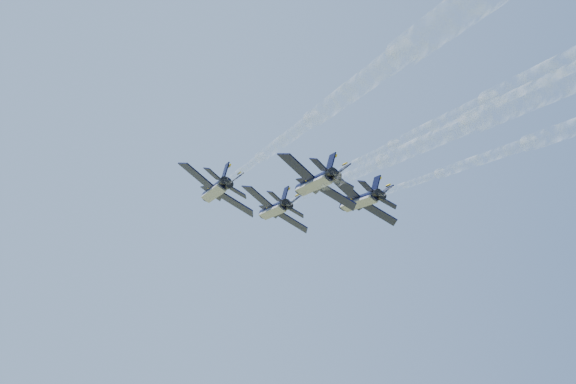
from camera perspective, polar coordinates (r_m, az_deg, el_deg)
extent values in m
cylinder|color=black|center=(115.60, -1.09, -1.38)|extent=(3.73, 13.15, 2.30)
cone|color=black|center=(122.91, -2.16, -2.03)|extent=(2.57, 2.78, 2.30)
ellipsoid|color=black|center=(118.90, -1.43, -1.46)|extent=(1.49, 2.47, 1.19)
cube|color=gray|center=(115.41, -1.26, -1.63)|extent=(2.76, 11.74, 1.16)
cube|color=black|center=(114.42, -2.34, -0.38)|extent=(5.73, 4.86, 3.22)
cube|color=yellow|center=(116.01, -2.54, -0.50)|extent=(4.46, 2.27, 3.16)
cube|color=black|center=(115.36, 0.32, -2.31)|extent=(5.40, 4.05, 3.22)
cube|color=yellow|center=(116.94, 0.09, -2.40)|extent=(4.72, 1.29, 3.16)
cube|color=black|center=(109.53, -1.00, -0.17)|extent=(2.69, 2.43, 1.49)
cube|color=black|center=(110.14, 0.72, -1.42)|extent=(2.55, 2.10, 1.49)
cube|color=black|center=(110.79, -0.23, -0.05)|extent=(1.03, 2.23, 2.50)
cube|color=black|center=(111.04, 0.46, -0.55)|extent=(2.30, 2.37, 1.73)
cylinder|color=black|center=(109.08, -0.24, -0.63)|extent=(1.61, 1.33, 1.49)
cylinder|color=black|center=(109.21, 0.13, -0.90)|extent=(1.61, 1.33, 1.49)
cylinder|color=black|center=(102.01, -5.72, 0.16)|extent=(3.73, 13.15, 2.30)
cone|color=black|center=(109.43, -6.61, -0.67)|extent=(2.57, 2.78, 2.30)
ellipsoid|color=black|center=(105.34, -5.95, 0.02)|extent=(1.49, 2.47, 1.19)
cube|color=gray|center=(101.82, -5.91, -0.12)|extent=(2.76, 11.74, 1.16)
cube|color=black|center=(101.08, -7.18, 1.31)|extent=(5.73, 4.86, 3.22)
cube|color=yellow|center=(102.70, -7.33, 1.15)|extent=(4.46, 2.27, 3.16)
cube|color=black|center=(101.49, -4.13, -0.89)|extent=(5.40, 4.05, 3.22)
cube|color=yellow|center=(103.10, -4.33, -1.02)|extent=(4.72, 1.29, 3.16)
cube|color=black|center=(96.01, -5.90, 1.64)|extent=(2.69, 2.43, 1.49)
cube|color=black|center=(96.27, -3.92, 0.20)|extent=(2.55, 2.10, 1.49)
cube|color=black|center=(97.15, -4.96, 1.75)|extent=(1.03, 2.23, 2.50)
cube|color=black|center=(97.25, -4.17, 1.18)|extent=(2.30, 2.37, 1.73)
cylinder|color=black|center=(95.41, -5.06, 1.12)|extent=(1.61, 1.33, 1.49)
cylinder|color=black|center=(95.47, -4.63, 0.81)|extent=(1.61, 1.33, 1.49)
cylinder|color=black|center=(109.25, 5.74, -0.67)|extent=(3.73, 13.15, 2.30)
cone|color=black|center=(116.24, 4.19, -1.41)|extent=(2.57, 2.78, 2.30)
ellipsoid|color=black|center=(112.44, 5.19, -0.78)|extent=(1.49, 2.47, 1.19)
cube|color=gray|center=(109.01, 5.58, -0.94)|extent=(2.76, 11.74, 1.16)
cube|color=black|center=(107.80, 4.50, 0.40)|extent=(5.73, 4.86, 3.22)
cube|color=yellow|center=(109.34, 4.19, 0.25)|extent=(4.46, 2.27, 3.16)
cube|color=black|center=(109.33, 7.24, -1.65)|extent=(5.40, 4.05, 3.22)
cube|color=yellow|center=(110.84, 6.90, -1.76)|extent=(4.72, 1.29, 3.16)
cube|color=black|center=(103.28, 6.24, 0.65)|extent=(2.69, 2.43, 1.49)
cube|color=black|center=(104.26, 8.00, -0.67)|extent=(2.55, 2.10, 1.49)
cube|color=black|center=(104.72, 6.96, 0.76)|extent=(1.03, 2.23, 2.50)
cube|color=black|center=(105.12, 7.67, 0.23)|extent=(2.30, 2.37, 1.73)
cylinder|color=black|center=(103.00, 7.07, 0.16)|extent=(1.61, 1.33, 1.49)
cylinder|color=black|center=(103.22, 7.45, -0.12)|extent=(1.61, 1.33, 1.49)
cylinder|color=black|center=(96.83, 2.20, 0.79)|extent=(3.73, 13.15, 2.30)
cone|color=black|center=(103.96, 0.71, -0.13)|extent=(2.57, 2.78, 2.30)
ellipsoid|color=black|center=(100.07, 1.69, 0.62)|extent=(1.49, 2.47, 1.19)
cube|color=gray|center=(96.59, 2.01, 0.49)|extent=(2.76, 11.74, 1.16)
cube|color=black|center=(95.58, 0.75, 2.01)|extent=(5.73, 4.86, 3.22)
cube|color=yellow|center=(97.15, 0.46, 1.82)|extent=(4.46, 2.27, 3.16)
cube|color=black|center=(96.69, 3.90, -0.32)|extent=(5.40, 4.05, 3.22)
cube|color=yellow|center=(98.23, 3.56, -0.46)|extent=(4.72, 1.29, 3.16)
cube|color=black|center=(90.88, 2.54, 2.39)|extent=(2.69, 2.43, 1.49)
cube|color=black|center=(91.60, 4.57, 0.86)|extent=(2.55, 2.10, 1.49)
cube|color=black|center=(92.24, 3.41, 2.49)|extent=(1.03, 2.23, 2.50)
cube|color=black|center=(92.53, 4.22, 1.88)|extent=(2.30, 2.37, 1.73)
cylinder|color=black|center=(90.48, 3.47, 1.84)|extent=(1.61, 1.33, 1.49)
cylinder|color=black|center=(90.64, 3.91, 1.51)|extent=(1.61, 1.33, 1.49)
cylinder|color=white|center=(100.96, 1.55, 0.24)|extent=(3.26, 18.41, 1.22)
cylinder|color=white|center=(85.31, 5.50, 2.64)|extent=(3.72, 18.46, 1.68)
cylinder|color=white|center=(70.46, 11.19, 6.07)|extent=(4.25, 18.52, 2.22)
cylinder|color=white|center=(57.03, 19.87, 11.08)|extent=(4.87, 18.59, 2.84)
cylinder|color=white|center=(87.10, -3.44, 2.29)|extent=(3.26, 18.41, 1.22)
cylinder|color=white|center=(71.12, 0.17, 5.65)|extent=(3.72, 18.46, 1.68)
cylinder|color=white|center=(55.97, 5.89, 10.83)|extent=(4.25, 18.52, 2.22)
cylinder|color=white|center=(95.42, 9.57, 1.15)|extent=(3.26, 18.41, 1.22)
cylinder|color=white|center=(81.01, 15.27, 3.84)|extent=(3.72, 18.46, 1.68)
cylinder|color=white|center=(82.70, 6.02, 3.13)|extent=(3.26, 18.41, 1.22)
cylinder|color=white|center=(67.99, 12.04, 6.79)|extent=(3.72, 18.46, 1.68)
cylinder|color=white|center=(54.84, 21.35, 12.16)|extent=(4.25, 18.52, 2.22)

